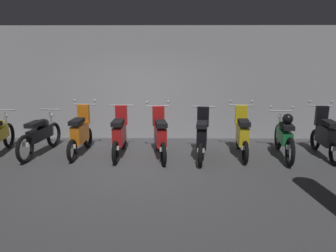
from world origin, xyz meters
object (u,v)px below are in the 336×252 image
(motorbike_slot_9, at_px, (325,135))
(motorbike_slot_8, at_px, (284,135))
(motorbike_slot_4, at_px, (120,134))
(motorbike_slot_2, at_px, (40,134))
(motorbike_slot_3, at_px, (80,133))
(motorbike_slot_5, at_px, (160,135))
(motorbike_slot_7, at_px, (242,134))
(motorbike_slot_6, at_px, (202,136))

(motorbike_slot_9, bearing_deg, motorbike_slot_8, -177.00)
(motorbike_slot_8, bearing_deg, motorbike_slot_4, 179.21)
(motorbike_slot_2, xyz_separation_m, motorbike_slot_8, (5.86, -0.15, 0.04))
(motorbike_slot_3, relative_size, motorbike_slot_9, 1.00)
(motorbike_slot_4, height_order, motorbike_slot_5, motorbike_slot_5)
(motorbike_slot_2, height_order, motorbike_slot_5, motorbike_slot_5)
(motorbike_slot_4, bearing_deg, motorbike_slot_8, -0.79)
(motorbike_slot_7, xyz_separation_m, motorbike_slot_9, (1.95, -0.05, 0.00))
(motorbike_slot_6, xyz_separation_m, motorbike_slot_8, (1.95, 0.11, 0.00))
(motorbike_slot_2, xyz_separation_m, motorbike_slot_4, (1.95, -0.10, 0.03))
(motorbike_slot_3, bearing_deg, motorbike_slot_6, -5.39)
(motorbike_slot_4, xyz_separation_m, motorbike_slot_8, (3.91, -0.05, 0.00))
(motorbike_slot_7, bearing_deg, motorbike_slot_5, -176.01)
(motorbike_slot_3, distance_m, motorbike_slot_8, 4.89)
(motorbike_slot_2, distance_m, motorbike_slot_9, 6.84)
(motorbike_slot_4, bearing_deg, motorbike_slot_5, -5.53)
(motorbike_slot_7, height_order, motorbike_slot_8, motorbike_slot_7)
(motorbike_slot_4, height_order, motorbike_slot_9, motorbike_slot_9)
(motorbike_slot_6, distance_m, motorbike_slot_8, 1.95)
(motorbike_slot_3, relative_size, motorbike_slot_7, 1.00)
(motorbike_slot_5, height_order, motorbike_slot_6, motorbike_slot_5)
(motorbike_slot_5, height_order, motorbike_slot_7, same)
(motorbike_slot_5, xyz_separation_m, motorbike_slot_8, (2.94, 0.04, 0.00))
(motorbike_slot_7, xyz_separation_m, motorbike_slot_8, (0.98, -0.10, 0.00))
(motorbike_slot_8, xyz_separation_m, motorbike_slot_9, (0.98, 0.05, -0.00))
(motorbike_slot_5, relative_size, motorbike_slot_9, 0.99)
(motorbike_slot_7, bearing_deg, motorbike_slot_9, -1.34)
(motorbike_slot_2, relative_size, motorbike_slot_6, 1.16)
(motorbike_slot_4, distance_m, motorbike_slot_7, 2.93)
(motorbike_slot_2, height_order, motorbike_slot_7, motorbike_slot_7)
(motorbike_slot_3, distance_m, motorbike_slot_4, 0.98)
(motorbike_slot_4, relative_size, motorbike_slot_9, 1.00)
(motorbike_slot_4, height_order, motorbike_slot_8, motorbike_slot_4)
(motorbike_slot_6, height_order, motorbike_slot_9, motorbike_slot_9)
(motorbike_slot_4, xyz_separation_m, motorbike_slot_7, (2.93, 0.04, 0.00))
(motorbike_slot_3, bearing_deg, motorbike_slot_7, -1.07)
(motorbike_slot_6, height_order, motorbike_slot_7, motorbike_slot_7)
(motorbike_slot_2, distance_m, motorbike_slot_8, 5.86)
(motorbike_slot_4, distance_m, motorbike_slot_9, 4.89)
(motorbike_slot_5, xyz_separation_m, motorbike_slot_9, (3.92, 0.09, 0.00))
(motorbike_slot_7, relative_size, motorbike_slot_8, 0.86)
(motorbike_slot_6, bearing_deg, motorbike_slot_2, 176.23)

